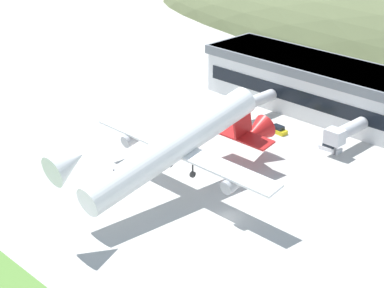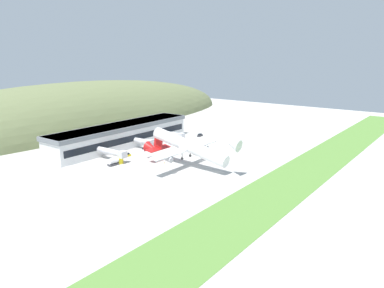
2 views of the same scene
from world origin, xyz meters
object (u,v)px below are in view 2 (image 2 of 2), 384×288
object	(u,v)px
service_car_3	(126,155)
fuel_truck	(176,137)
traffic_cone_1	(165,162)
service_car_1	(200,135)
jetway_0	(113,152)
jetway_1	(144,142)
cargo_airplane	(188,147)
jetway_2	(174,135)
traffic_cone_0	(199,142)
service_car_0	(173,143)
service_car_2	(145,150)
terminal_building	(122,134)
box_truck	(115,161)

from	to	relation	value
service_car_3	fuel_truck	size ratio (longest dim) A/B	0.61
traffic_cone_1	service_car_1	bearing A→B (deg)	19.84
jetway_0	service_car_3	size ratio (longest dim) A/B	3.74
jetway_1	cargo_airplane	size ratio (longest dim) A/B	0.24
jetway_2	traffic_cone_1	bearing A→B (deg)	-146.55
cargo_airplane	traffic_cone_0	distance (m)	45.56
service_car_0	cargo_airplane	bearing A→B (deg)	-131.80
service_car_2	fuel_truck	bearing A→B (deg)	5.52
jetway_2	service_car_3	bearing A→B (deg)	-178.48
jetway_2	service_car_1	xyz separation A→B (m)	(19.52, -2.94, -3.33)
terminal_building	service_car_0	size ratio (longest dim) A/B	21.93
jetway_0	jetway_1	world-z (taller)	same
service_car_2	traffic_cone_1	distance (m)	23.69
terminal_building	traffic_cone_0	distance (m)	40.81
service_car_1	fuel_truck	distance (m)	16.42
jetway_0	service_car_2	xyz separation A→B (m)	(21.39, 0.96, -3.35)
service_car_3	traffic_cone_0	world-z (taller)	service_car_3
jetway_0	box_truck	distance (m)	6.73
terminal_building	box_truck	distance (m)	33.59
service_car_1	service_car_3	distance (m)	55.54
terminal_building	traffic_cone_0	bearing A→B (deg)	-41.47
jetway_1	box_truck	size ratio (longest dim) A/B	1.64
fuel_truck	traffic_cone_0	bearing A→B (deg)	-76.89
service_car_0	service_car_3	size ratio (longest dim) A/B	0.84
cargo_airplane	service_car_3	size ratio (longest dim) A/B	10.64
service_car_2	service_car_0	bearing A→B (deg)	-8.55
service_car_2	traffic_cone_1	xyz separation A→B (m)	(-10.17, -21.39, -0.36)
traffic_cone_1	service_car_2	bearing A→B (deg)	64.58
jetway_1	jetway_2	bearing A→B (deg)	-3.78
fuel_truck	traffic_cone_0	world-z (taller)	fuel_truck
traffic_cone_0	service_car_0	bearing A→B (deg)	145.94
terminal_building	cargo_airplane	world-z (taller)	cargo_airplane
jetway_2	traffic_cone_0	world-z (taller)	jetway_2
jetway_0	service_car_3	xyz separation A→B (m)	(8.53, 0.61, -3.33)
jetway_2	service_car_0	size ratio (longest dim) A/B	3.69
cargo_airplane	fuel_truck	distance (m)	50.96
service_car_0	jetway_0	bearing A→B (deg)	177.41
service_car_1	jetway_0	bearing A→B (deg)	178.77
box_truck	traffic_cone_0	xyz separation A→B (m)	(54.99, -4.55, -1.26)
service_car_2	fuel_truck	world-z (taller)	fuel_truck
jetway_2	traffic_cone_0	distance (m)	13.82
fuel_truck	service_car_0	bearing A→B (deg)	-148.30
service_car_2	terminal_building	bearing A→B (deg)	90.40
service_car_1	traffic_cone_1	world-z (taller)	service_car_1
service_car_1	service_car_3	bearing A→B (deg)	177.95
cargo_airplane	service_car_1	bearing A→B (deg)	30.84
terminal_building	jetway_2	world-z (taller)	terminal_building
terminal_building	jetway_0	size ratio (longest dim) A/B	4.91
box_truck	jetway_2	bearing A→B (deg)	8.04
service_car_0	traffic_cone_1	world-z (taller)	service_car_0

